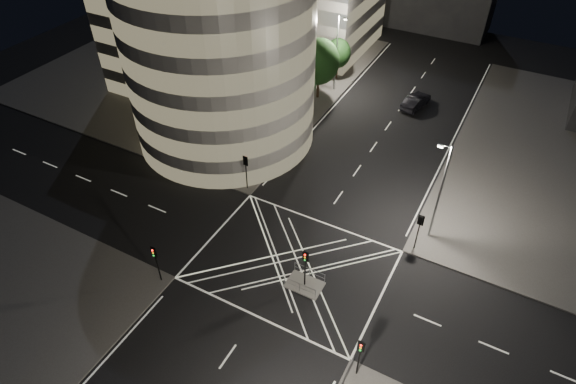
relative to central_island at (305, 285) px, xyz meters
The scene contains 20 objects.
ground 2.50m from the central_island, 143.13° to the left, with size 120.00×120.00×0.00m, color black.
sidewalk_far_left 42.11m from the central_island, 137.41° to the left, with size 42.00×42.00×0.15m, color #4B4947.
central_island is the anchor object (origin of this frame).
office_tower_curved 32.93m from the central_island, 138.33° to the left, with size 30.00×29.00×27.20m.
tree_a 17.05m from the central_island, 139.97° to the left, with size 4.46×4.46×7.42m.
tree_b 21.31m from the central_island, 127.15° to the left, with size 4.28×4.28×7.45m.
tree_c 26.16m from the central_island, 119.05° to the left, with size 4.42×4.42×7.13m.
tree_d 31.53m from the central_island, 113.68° to the left, with size 5.13×5.13×7.95m.
tree_e 36.89m from the central_island, 109.92° to the left, with size 3.51×3.51×5.72m.
traffic_signal_fl 13.91m from the central_island, 142.46° to the left, with size 0.55×0.22×4.00m.
traffic_signal_nl 12.36m from the central_island, 153.86° to the right, with size 0.55×0.22×4.00m.
traffic_signal_fr 11.10m from the central_island, 50.67° to the left, with size 0.55×0.22×4.00m.
traffic_signal_nr 9.08m from the central_island, 37.93° to the right, with size 0.55×0.22×4.00m.
traffic_signal_island 2.84m from the central_island, ahead, with size 0.55×0.22×4.00m.
street_lamp_left_near 18.52m from the central_island, 130.27° to the left, with size 1.25×0.25×10.00m.
street_lamp_left_far 33.95m from the central_island, 109.95° to the left, with size 1.25×0.25×10.00m.
street_lamp_right_far 13.98m from the central_island, 54.70° to the left, with size 1.25×0.25×10.00m.
railing_island_south 1.10m from the central_island, 90.00° to the right, with size 2.80×0.06×1.10m, color slate.
railing_island_north 1.10m from the central_island, 90.00° to the left, with size 2.80×0.06×1.10m, color slate.
sedan 32.39m from the central_island, 90.88° to the left, with size 1.80×5.15×1.70m, color black.
Camera 1 is at (12.79, -24.42, 32.10)m, focal length 30.00 mm.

